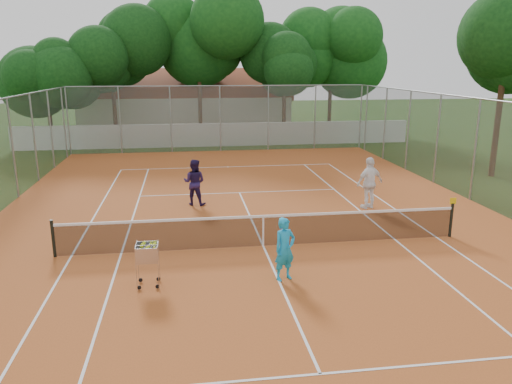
{
  "coord_description": "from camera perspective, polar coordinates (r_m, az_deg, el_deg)",
  "views": [
    {
      "loc": [
        -2.2,
        -13.81,
        5.28
      ],
      "look_at": [
        0.0,
        1.5,
        1.3
      ],
      "focal_mm": 35.0,
      "sensor_mm": 36.0,
      "label": 1
    }
  ],
  "objects": [
    {
      "name": "ground",
      "position": [
        14.94,
        0.82,
        -6.26
      ],
      "size": [
        120.0,
        120.0,
        0.0
      ],
      "primitive_type": "plane",
      "color": "#1B380F",
      "rests_on": "ground"
    },
    {
      "name": "court_pad",
      "position": [
        14.94,
        0.82,
        -6.22
      ],
      "size": [
        18.0,
        34.0,
        0.02
      ],
      "primitive_type": "cube",
      "color": "#AE5421",
      "rests_on": "ground"
    },
    {
      "name": "court_lines",
      "position": [
        14.94,
        0.82,
        -6.18
      ],
      "size": [
        10.98,
        23.78,
        0.01
      ],
      "primitive_type": "cube",
      "color": "white",
      "rests_on": "court_pad"
    },
    {
      "name": "tennis_net",
      "position": [
        14.77,
        0.83,
        -4.41
      ],
      "size": [
        11.88,
        0.1,
        0.98
      ],
      "primitive_type": "cube",
      "color": "black",
      "rests_on": "court_pad"
    },
    {
      "name": "perimeter_fence",
      "position": [
        14.36,
        0.85,
        1.23
      ],
      "size": [
        18.0,
        34.0,
        4.0
      ],
      "primitive_type": "cube",
      "color": "slate",
      "rests_on": "ground"
    },
    {
      "name": "boundary_wall",
      "position": [
        33.19,
        -4.33,
        6.55
      ],
      "size": [
        26.0,
        0.3,
        1.5
      ],
      "primitive_type": "cube",
      "color": "white",
      "rests_on": "ground"
    },
    {
      "name": "clubhouse",
      "position": [
        42.92,
        -8.02,
        10.18
      ],
      "size": [
        16.4,
        9.0,
        4.4
      ],
      "primitive_type": "cube",
      "color": "beige",
      "rests_on": "ground"
    },
    {
      "name": "tropical_trees",
      "position": [
        35.87,
        -4.81,
        13.94
      ],
      "size": [
        29.0,
        19.0,
        10.0
      ],
      "primitive_type": "cube",
      "color": "black",
      "rests_on": "ground"
    },
    {
      "name": "player_near",
      "position": [
        12.47,
        3.3,
        -6.53
      ],
      "size": [
        0.69,
        0.59,
        1.61
      ],
      "primitive_type": "imported",
      "rotation": [
        0.0,
        0.0,
        0.42
      ],
      "color": "#199DD7",
      "rests_on": "court_pad"
    },
    {
      "name": "player_far_left",
      "position": [
        19.16,
        -7.06,
        1.12
      ],
      "size": [
        1.03,
        0.92,
        1.77
      ],
      "primitive_type": "imported",
      "rotation": [
        0.0,
        0.0,
        2.8
      ],
      "color": "#241747",
      "rests_on": "court_pad"
    },
    {
      "name": "player_far_right",
      "position": [
        19.0,
        12.85,
        1.02
      ],
      "size": [
        1.23,
        0.82,
        1.94
      ],
      "primitive_type": "imported",
      "rotation": [
        0.0,
        0.0,
        3.48
      ],
      "color": "white",
      "rests_on": "court_pad"
    },
    {
      "name": "ball_hopper",
      "position": [
        12.46,
        -12.26,
        -7.98
      ],
      "size": [
        0.59,
        0.59,
        1.16
      ],
      "primitive_type": "cube",
      "rotation": [
        0.0,
        0.0,
        0.06
      ],
      "color": "#B9BAC0",
      "rests_on": "court_pad"
    }
  ]
}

